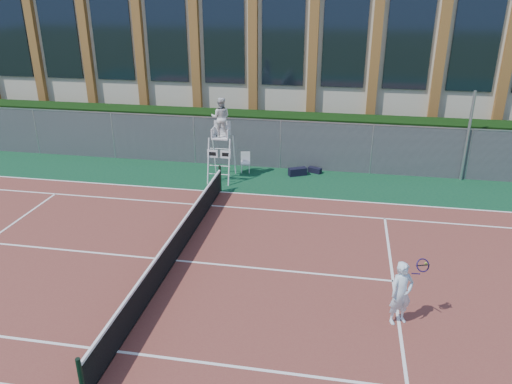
% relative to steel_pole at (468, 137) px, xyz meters
% --- Properties ---
extents(ground, '(120.00, 120.00, 0.00)m').
position_rel_steel_pole_xyz_m(ground, '(-9.82, -8.70, -1.91)').
color(ground, '#233814').
extents(apron, '(36.00, 20.00, 0.01)m').
position_rel_steel_pole_xyz_m(apron, '(-9.82, -7.70, -1.91)').
color(apron, '#0C3724').
rests_on(apron, ground).
extents(tennis_court, '(23.77, 10.97, 0.02)m').
position_rel_steel_pole_xyz_m(tennis_court, '(-9.82, -8.70, -1.89)').
color(tennis_court, maroon).
rests_on(tennis_court, apron).
extents(tennis_net, '(0.10, 11.30, 1.10)m').
position_rel_steel_pole_xyz_m(tennis_net, '(-9.82, -8.70, -1.38)').
color(tennis_net, black).
rests_on(tennis_net, ground).
extents(fence, '(40.00, 0.06, 2.20)m').
position_rel_steel_pole_xyz_m(fence, '(-9.82, 0.10, -0.81)').
color(fence, '#595E60').
rests_on(fence, ground).
extents(hedge, '(40.00, 1.40, 2.20)m').
position_rel_steel_pole_xyz_m(hedge, '(-9.82, 1.30, -0.81)').
color(hedge, black).
rests_on(hedge, ground).
extents(building, '(45.00, 10.60, 8.22)m').
position_rel_steel_pole_xyz_m(building, '(-9.82, 9.25, 2.23)').
color(building, beige).
rests_on(building, ground).
extents(steel_pole, '(0.12, 0.12, 3.82)m').
position_rel_steel_pole_xyz_m(steel_pole, '(0.00, 0.00, 0.00)').
color(steel_pole, '#9EA0A5').
rests_on(steel_pole, ground).
extents(umpire_chair, '(0.99, 1.52, 3.55)m').
position_rel_steel_pole_xyz_m(umpire_chair, '(-10.09, -1.65, 0.68)').
color(umpire_chair, white).
rests_on(umpire_chair, ground).
extents(plastic_chair, '(0.48, 0.48, 0.89)m').
position_rel_steel_pole_xyz_m(plastic_chair, '(-9.28, -0.64, -1.38)').
color(plastic_chair, silver).
rests_on(plastic_chair, apron).
extents(sports_bag_near, '(0.84, 0.63, 0.34)m').
position_rel_steel_pole_xyz_m(sports_bag_near, '(-6.94, -0.71, -1.73)').
color(sports_bag_near, black).
rests_on(sports_bag_near, apron).
extents(sports_bag_far, '(0.63, 0.45, 0.23)m').
position_rel_steel_pole_xyz_m(sports_bag_far, '(-6.22, -0.24, -1.79)').
color(sports_bag_far, black).
rests_on(sports_bag_far, apron).
extents(tennis_player, '(0.99, 0.75, 1.68)m').
position_rel_steel_pole_xyz_m(tennis_player, '(-3.44, -10.55, -1.05)').
color(tennis_player, '#CCE7F5').
rests_on(tennis_player, tennis_court).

